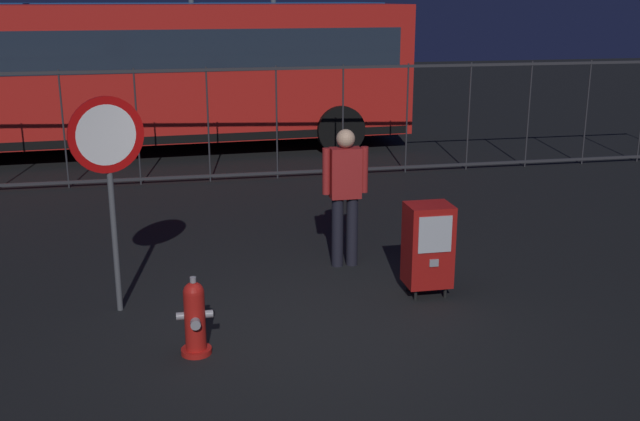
# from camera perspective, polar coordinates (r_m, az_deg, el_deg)

# --- Properties ---
(ground_plane) EXTENTS (60.00, 60.00, 0.00)m
(ground_plane) POSITION_cam_1_polar(r_m,az_deg,el_deg) (7.35, -0.44, -9.44)
(ground_plane) COLOR black
(fire_hydrant) EXTENTS (0.33, 0.31, 0.75)m
(fire_hydrant) POSITION_cam_1_polar(r_m,az_deg,el_deg) (6.94, -9.48, -8.06)
(fire_hydrant) COLOR red
(fire_hydrant) RESTS_ON ground_plane
(newspaper_box_primary) EXTENTS (0.48, 0.42, 1.02)m
(newspaper_box_primary) POSITION_cam_1_polar(r_m,az_deg,el_deg) (8.18, 8.20, -2.59)
(newspaper_box_primary) COLOR black
(newspaper_box_primary) RESTS_ON ground_plane
(stop_sign) EXTENTS (0.71, 0.31, 2.23)m
(stop_sign) POSITION_cam_1_polar(r_m,az_deg,el_deg) (7.69, -15.77, 3.72)
(stop_sign) COLOR #4C4F54
(stop_sign) RESTS_ON ground_plane
(pedestrian) EXTENTS (0.55, 0.22, 1.67)m
(pedestrian) POSITION_cam_1_polar(r_m,az_deg,el_deg) (8.89, 1.92, 1.59)
(pedestrian) COLOR black
(pedestrian) RESTS_ON ground_plane
(fence_barrier) EXTENTS (18.03, 0.04, 2.00)m
(fence_barrier) POSITION_cam_1_polar(r_m,az_deg,el_deg) (13.28, -5.89, 6.61)
(fence_barrier) COLOR #2D2D33
(fence_barrier) RESTS_ON ground_plane
(bus_near) EXTENTS (10.61, 3.18, 3.00)m
(bus_near) POSITION_cam_1_polar(r_m,az_deg,el_deg) (16.11, -12.57, 10.43)
(bus_near) COLOR red
(bus_near) RESTS_ON ground_plane
(bus_far) EXTENTS (10.66, 3.39, 3.00)m
(bus_far) POSITION_cam_1_polar(r_m,az_deg,el_deg) (20.60, -10.53, 11.66)
(bus_far) COLOR #19519E
(bus_far) RESTS_ON ground_plane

